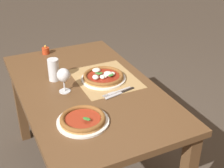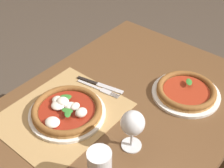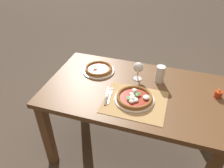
{
  "view_description": "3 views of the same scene",
  "coord_description": "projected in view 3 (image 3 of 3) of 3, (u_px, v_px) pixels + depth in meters",
  "views": [
    {
      "loc": [
        -1.61,
        0.58,
        1.7
      ],
      "look_at": [
        -0.19,
        -0.08,
        0.84
      ],
      "focal_mm": 50.0,
      "sensor_mm": 36.0,
      "label": 1
    },
    {
      "loc": [
        0.57,
        0.53,
        1.58
      ],
      "look_at": [
        -0.14,
        -0.06,
        0.81
      ],
      "focal_mm": 50.0,
      "sensor_mm": 36.0,
      "label": 2
    },
    {
      "loc": [
        0.25,
        -1.33,
        1.78
      ],
      "look_at": [
        -0.14,
        -0.1,
        0.83
      ],
      "focal_mm": 35.0,
      "sensor_mm": 36.0,
      "label": 3
    }
  ],
  "objects": [
    {
      "name": "votive_candle",
      "position": [
        218.0,
        94.0,
        1.61
      ],
      "size": [
        0.06,
        0.06,
        0.07
      ],
      "color": "#B23819",
      "rests_on": "dining_table"
    },
    {
      "name": "knife",
      "position": [
        107.0,
        96.0,
        1.63
      ],
      "size": [
        0.06,
        0.21,
        0.01
      ],
      "color": "black",
      "rests_on": "paper_placemat"
    },
    {
      "name": "pizza_near",
      "position": [
        135.0,
        98.0,
        1.58
      ],
      "size": [
        0.29,
        0.29,
        0.05
      ],
      "color": "silver",
      "rests_on": "paper_placemat"
    },
    {
      "name": "pint_glass",
      "position": [
        160.0,
        75.0,
        1.74
      ],
      "size": [
        0.07,
        0.07,
        0.15
      ],
      "color": "silver",
      "rests_on": "dining_table"
    },
    {
      "name": "dining_table",
      "position": [
        133.0,
        99.0,
        1.76
      ],
      "size": [
        1.38,
        0.81,
        0.74
      ],
      "color": "brown",
      "rests_on": "ground"
    },
    {
      "name": "fork",
      "position": [
        110.0,
        95.0,
        1.63
      ],
      "size": [
        0.05,
        0.2,
        0.0
      ],
      "color": "#B7B7BC",
      "rests_on": "paper_placemat"
    },
    {
      "name": "pizza_far",
      "position": [
        99.0,
        69.0,
        1.9
      ],
      "size": [
        0.27,
        0.27,
        0.04
      ],
      "color": "silver",
      "rests_on": "dining_table"
    },
    {
      "name": "wine_glass",
      "position": [
        138.0,
        68.0,
        1.75
      ],
      "size": [
        0.08,
        0.08,
        0.16
      ],
      "color": "silver",
      "rests_on": "dining_table"
    },
    {
      "name": "ground_plane",
      "position": [
        129.0,
        149.0,
        2.14
      ],
      "size": [
        24.0,
        24.0,
        0.0
      ],
      "primitive_type": "plane",
      "color": "#473D33"
    },
    {
      "name": "paper_placemat",
      "position": [
        135.0,
        102.0,
        1.57
      ],
      "size": [
        0.45,
        0.37,
        0.0
      ],
      "primitive_type": "cube",
      "color": "#A88451",
      "rests_on": "dining_table"
    }
  ]
}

